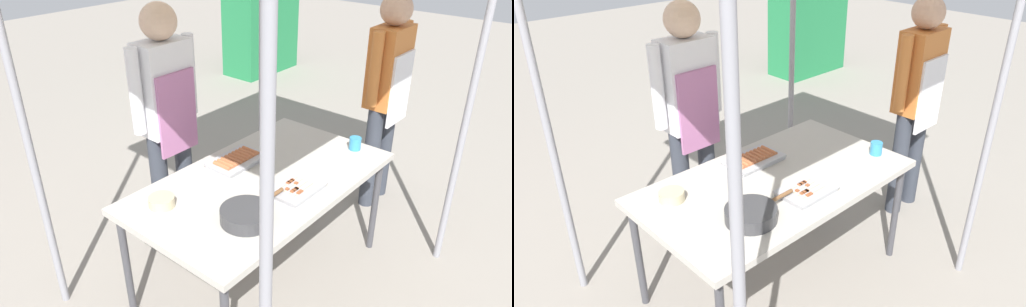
{
  "view_description": "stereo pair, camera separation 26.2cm",
  "coord_description": "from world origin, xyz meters",
  "views": [
    {
      "loc": [
        -1.89,
        -1.56,
        2.2
      ],
      "look_at": [
        0.0,
        0.05,
        0.9
      ],
      "focal_mm": 33.81,
      "sensor_mm": 36.0,
      "label": 1
    },
    {
      "loc": [
        -1.71,
        -1.75,
        2.2
      ],
      "look_at": [
        0.0,
        0.05,
        0.9
      ],
      "focal_mm": 33.81,
      "sensor_mm": 36.0,
      "label": 2
    }
  ],
  "objects": [
    {
      "name": "vendor_woman",
      "position": [
        -0.05,
        0.77,
        1.0
      ],
      "size": [
        0.52,
        0.24,
        1.68
      ],
      "rotation": [
        0.0,
        0.0,
        3.14
      ],
      "color": "#333842",
      "rests_on": "ground"
    },
    {
      "name": "tray_meat_skewers",
      "position": [
        0.01,
        -0.23,
        0.77
      ],
      "size": [
        0.31,
        0.22,
        0.04
      ],
      "color": "#ADADB2",
      "rests_on": "stall_table"
    },
    {
      "name": "cooking_wok",
      "position": [
        -0.38,
        -0.21,
        0.79
      ],
      "size": [
        0.43,
        0.27,
        0.07
      ],
      "color": "#38383A",
      "rests_on": "stall_table"
    },
    {
      "name": "neighbor_stall_right",
      "position": [
        3.38,
        2.83,
        0.92
      ],
      "size": [
        1.05,
        0.57,
        1.83
      ],
      "color": "#237F47",
      "rests_on": "ground"
    },
    {
      "name": "stall_table",
      "position": [
        0.0,
        0.0,
        0.7
      ],
      "size": [
        1.6,
        0.9,
        0.75
      ],
      "color": "#B7B2A8",
      "rests_on": "ground"
    },
    {
      "name": "tray_grilled_sausages",
      "position": [
        0.04,
        0.24,
        0.77
      ],
      "size": [
        0.36,
        0.23,
        0.05
      ],
      "color": "#ADADB2",
      "rests_on": "stall_table"
    },
    {
      "name": "ground_plane",
      "position": [
        0.0,
        0.0,
        0.0
      ],
      "size": [
        18.0,
        18.0,
        0.0
      ],
      "primitive_type": "plane",
      "color": "gray"
    },
    {
      "name": "drink_cup_near_edge",
      "position": [
        0.69,
        -0.22,
        0.79
      ],
      "size": [
        0.08,
        0.08,
        0.08
      ],
      "primitive_type": "cylinder",
      "color": "#338CBF",
      "rests_on": "stall_table"
    },
    {
      "name": "customer_nearby",
      "position": [
        1.34,
        -0.09,
        0.98
      ],
      "size": [
        0.52,
        0.23,
        1.65
      ],
      "color": "#333842",
      "rests_on": "ground"
    },
    {
      "name": "condiment_bowl",
      "position": [
        -0.57,
        0.23,
        0.78
      ],
      "size": [
        0.14,
        0.14,
        0.06
      ],
      "primitive_type": "cylinder",
      "color": "#BFB28C",
      "rests_on": "stall_table"
    }
  ]
}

